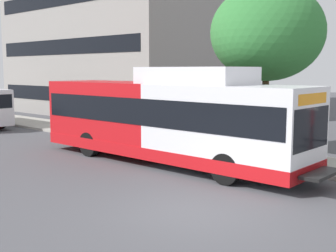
# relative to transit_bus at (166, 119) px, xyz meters

# --- Properties ---
(ground_plane) EXTENTS (120.00, 120.00, 0.00)m
(ground_plane) POSITION_rel_transit_bus_xyz_m (-3.86, 3.58, -1.70)
(ground_plane) COLOR #4C4C51
(sidewalk_curb) EXTENTS (3.00, 56.00, 0.14)m
(sidewalk_curb) POSITION_rel_transit_bus_xyz_m (3.14, 1.58, -1.63)
(sidewalk_curb) COLOR #A8A399
(sidewalk_curb) RESTS_ON ground
(transit_bus) EXTENTS (2.58, 12.25, 3.65)m
(transit_bus) POSITION_rel_transit_bus_xyz_m (0.00, 0.00, 0.00)
(transit_bus) COLOR white
(transit_bus) RESTS_ON ground
(street_tree_near_stop) EXTENTS (4.64, 4.64, 6.89)m
(street_tree_near_stop) POSITION_rel_transit_bus_xyz_m (4.02, -1.92, 3.34)
(street_tree_near_stop) COLOR #4C3823
(street_tree_near_stop) RESTS_ON sidewalk_curb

